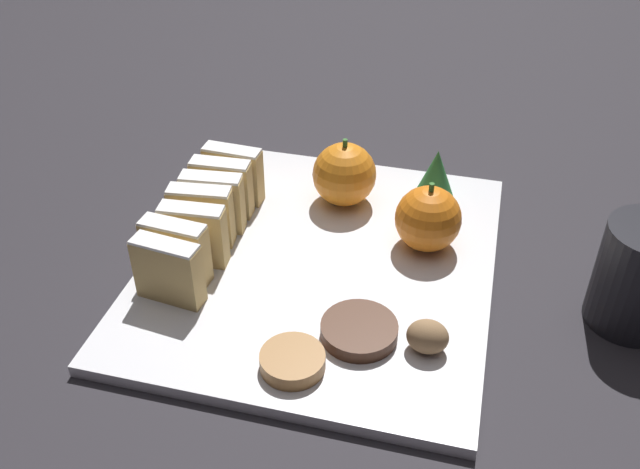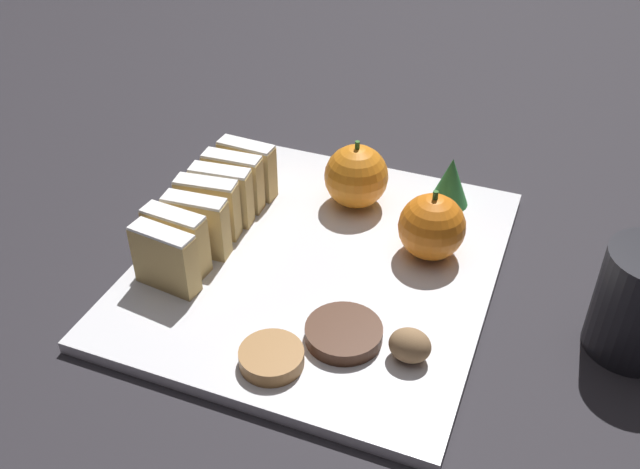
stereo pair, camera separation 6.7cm
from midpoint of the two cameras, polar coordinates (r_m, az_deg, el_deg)
name	(u,v)px [view 2 (the right image)]	position (r m, az deg, el deg)	size (l,w,h in m)	color
ground_plane	(320,269)	(0.70, 2.76, -2.86)	(6.00, 6.00, 0.00)	#28262B
serving_platter	(320,264)	(0.70, 2.77, -2.48)	(0.33, 0.37, 0.01)	white
stollen_slice_front	(165,259)	(0.65, -9.43, -2.05)	(0.06, 0.03, 0.06)	tan
stollen_slice_second	(176,240)	(0.67, -8.65, -0.57)	(0.06, 0.03, 0.06)	tan
stollen_slice_third	(197,225)	(0.69, -7.10, 0.62)	(0.06, 0.02, 0.06)	tan
stollen_slice_fourth	(206,209)	(0.71, -6.42, 1.94)	(0.06, 0.03, 0.06)	tan
stollen_slice_fifth	(222,195)	(0.73, -5.27, 3.07)	(0.06, 0.03, 0.06)	tan
stollen_slice_sixth	(233,181)	(0.75, -4.40, 4.19)	(0.06, 0.02, 0.06)	tan
stollen_slice_back	(247,169)	(0.77, -3.34, 5.19)	(0.06, 0.02, 0.06)	tan
orange_near	(353,176)	(0.75, 5.25, 4.62)	(0.07, 0.07, 0.08)	orange
orange_far	(432,227)	(0.69, 11.70, 0.50)	(0.06, 0.06, 0.07)	orange
walnut	(410,345)	(0.59, 10.48, -8.86)	(0.04, 0.03, 0.03)	#8E6B47
chocolate_cookie	(344,333)	(0.61, 5.11, -8.01)	(0.07, 0.07, 0.01)	#472819
gingerbread_cookie	(271,357)	(0.59, -0.59, -9.96)	(0.05, 0.05, 0.01)	#A3703D
evergreen_sprig	(451,181)	(0.77, 12.88, 4.08)	(0.04, 0.04, 0.06)	#2D7538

